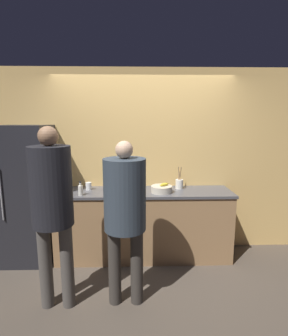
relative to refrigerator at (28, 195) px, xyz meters
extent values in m
plane|color=#4C4238|center=(1.54, -0.31, -0.92)|extent=(14.00, 14.00, 0.00)
cube|color=#E0B266|center=(1.54, 0.33, 0.38)|extent=(5.20, 0.06, 2.60)
cube|color=#9E754C|center=(1.54, 0.03, -0.46)|extent=(2.35, 0.59, 0.91)
cube|color=#4C4C51|center=(1.54, 0.03, 0.02)|extent=(2.38, 0.62, 0.03)
cube|color=#232328|center=(0.00, 0.00, 0.00)|extent=(0.63, 0.61, 1.83)
cylinder|color=#99999E|center=(-0.19, -0.32, 0.09)|extent=(0.02, 0.02, 0.64)
cylinder|color=#4C4742|center=(0.52, -0.96, -0.47)|extent=(0.13, 0.13, 0.88)
cylinder|color=#4C4742|center=(0.74, -0.96, -0.47)|extent=(0.13, 0.13, 0.88)
cylinder|color=black|center=(0.63, -0.96, 0.35)|extent=(0.39, 0.39, 0.77)
sphere|color=#936B4C|center=(0.63, -0.96, 0.83)|extent=(0.18, 0.18, 0.18)
cylinder|color=#38332D|center=(1.22, -0.93, -0.51)|extent=(0.13, 0.13, 0.82)
cylinder|color=#38332D|center=(1.44, -0.93, -0.51)|extent=(0.13, 0.13, 0.82)
cylinder|color=#333D47|center=(1.33, -0.93, 0.26)|extent=(0.42, 0.42, 0.71)
sphere|color=#DBAD89|center=(1.33, -0.93, 0.70)|extent=(0.17, 0.17, 0.17)
cylinder|color=beige|center=(1.77, -0.06, 0.08)|extent=(0.28, 0.28, 0.09)
ellipsoid|color=yellow|center=(1.81, -0.06, 0.14)|extent=(0.15, 0.12, 0.04)
cylinder|color=silver|center=(2.04, 0.13, 0.10)|extent=(0.10, 0.10, 0.13)
cylinder|color=#99754C|center=(2.03, 0.13, 0.21)|extent=(0.01, 0.06, 0.25)
cylinder|color=#99754C|center=(2.05, 0.13, 0.21)|extent=(0.03, 0.05, 0.26)
cylinder|color=#99754C|center=(2.04, 0.12, 0.21)|extent=(0.05, 0.01, 0.25)
cylinder|color=silver|center=(0.73, -0.18, 0.10)|extent=(0.06, 0.06, 0.13)
cylinder|color=silver|center=(0.73, -0.18, 0.18)|extent=(0.03, 0.03, 0.04)
cylinder|color=black|center=(0.73, -0.18, 0.21)|extent=(0.03, 0.03, 0.01)
cylinder|color=#333338|center=(1.01, 0.16, 0.09)|extent=(0.06, 0.06, 0.10)
cylinder|color=#333338|center=(1.01, 0.16, 0.15)|extent=(0.03, 0.03, 0.03)
cylinder|color=black|center=(1.01, 0.16, 0.18)|extent=(0.03, 0.03, 0.01)
cylinder|color=white|center=(0.79, 0.10, 0.09)|extent=(0.08, 0.08, 0.10)
camera|label=1|loc=(1.45, -3.41, 0.97)|focal=28.00mm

